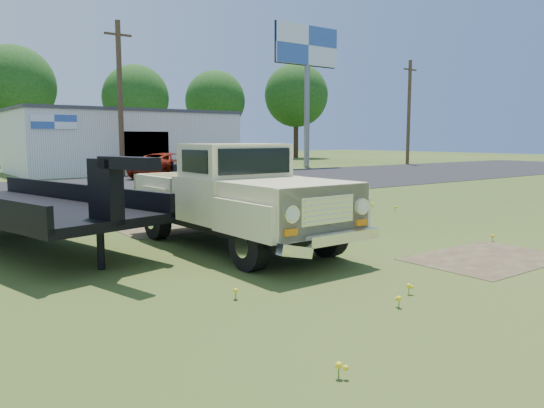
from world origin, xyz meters
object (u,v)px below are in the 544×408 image
at_px(billboard, 307,58).
at_px(dark_sedan, 207,166).
at_px(flatbed_trailer, 24,201).
at_px(red_pickup, 170,165).
at_px(vintage_pickup_truck, 235,196).

bearing_deg(billboard, dark_sedan, -153.61).
bearing_deg(flatbed_trailer, billboard, 26.21).
bearing_deg(billboard, red_pickup, -162.65).
xyz_separation_m(vintage_pickup_truck, flatbed_trailer, (-3.54, 2.46, -0.09)).
bearing_deg(vintage_pickup_truck, billboard, 46.39).
distance_m(billboard, vintage_pickup_truck, 32.73).
height_order(vintage_pickup_truck, dark_sedan, vintage_pickup_truck).
bearing_deg(red_pickup, billboard, -97.49).
height_order(flatbed_trailer, red_pickup, flatbed_trailer).
height_order(red_pickup, dark_sedan, dark_sedan).
relative_size(flatbed_trailer, red_pickup, 1.41).
xyz_separation_m(billboard, vintage_pickup_truck, (-21.76, -23.28, -7.45)).
height_order(billboard, flatbed_trailer, billboard).
bearing_deg(red_pickup, flatbed_trailer, 120.83).
distance_m(flatbed_trailer, red_pickup, 19.88).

